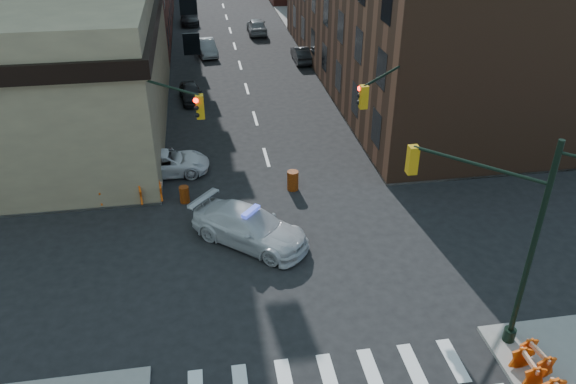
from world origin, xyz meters
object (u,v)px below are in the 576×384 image
object	(u,v)px
barrel_bank	(184,194)
parked_car_wfar	(207,47)
pedestrian_b	(44,182)
barrel_road	(293,180)
barricade_se_a	(527,368)
barricade_nw_a	(150,192)
parked_car_enear	(302,54)
pickup	(166,163)
police_car	(250,227)
pedestrian_a	(71,183)
parked_car_wnear	(191,93)

from	to	relation	value
barrel_bank	parked_car_wfar	bearing A→B (deg)	85.43
pedestrian_b	barrel_road	size ratio (longest dim) A/B	1.45
pedestrian_b	barricade_se_a	distance (m)	23.88
barricade_nw_a	parked_car_enear	bearing A→B (deg)	51.07
pedestrian_b	barricade_nw_a	bearing A→B (deg)	-4.65
parked_car_wfar	barricade_nw_a	distance (m)	26.06
pickup	police_car	bearing A→B (deg)	-151.29
parked_car_wfar	pedestrian_a	bearing A→B (deg)	-114.85
pedestrian_b	barricade_nw_a	distance (m)	5.61
barrel_bank	barricade_se_a	xyz separation A→B (m)	(11.30, -13.60, 0.14)
pickup	barricade_se_a	distance (m)	20.92
pedestrian_b	barricade_nw_a	xyz separation A→B (m)	(5.41, -1.46, -0.28)
police_car	barrel_road	distance (m)	5.27
barricade_se_a	pedestrian_a	bearing A→B (deg)	50.33
barricade_se_a	barricade_nw_a	bearing A→B (deg)	44.34
police_car	barrel_road	size ratio (longest dim) A/B	5.29
pedestrian_a	pedestrian_b	xyz separation A→B (m)	(-1.51, 0.72, -0.22)
pickup	parked_car_wnear	world-z (taller)	pickup
police_car	barricade_nw_a	xyz separation A→B (m)	(-4.68, 4.23, -0.18)
parked_car_enear	pedestrian_a	bearing A→B (deg)	53.83
parked_car_wnear	barricade_nw_a	world-z (taller)	parked_car_wnear
police_car	barrel_bank	distance (m)	5.08
pedestrian_b	barrel_bank	world-z (taller)	pedestrian_b
barrel_road	parked_car_wnear	bearing A→B (deg)	110.31
barricade_nw_a	pedestrian_b	bearing A→B (deg)	154.08
parked_car_wfar	barrel_road	size ratio (longest dim) A/B	3.96
parked_car_enear	parked_car_wnear	bearing A→B (deg)	39.64
barrel_road	pedestrian_a	bearing A→B (deg)	177.61
pedestrian_b	barrel_road	world-z (taller)	pedestrian_b
parked_car_enear	pedestrian_b	world-z (taller)	pedestrian_b
police_car	parked_car_wfar	bearing A→B (deg)	42.59
parked_car_wnear	parked_car_enear	size ratio (longest dim) A/B	0.91
pickup	parked_car_enear	distance (m)	22.31
pedestrian_b	barricade_se_a	size ratio (longest dim) A/B	1.36
parked_car_enear	barricade_se_a	distance (m)	36.17
police_car	parked_car_wnear	world-z (taller)	police_car
police_car	parked_car_wnear	bearing A→B (deg)	48.42
pedestrian_b	barrel_bank	size ratio (longest dim) A/B	1.75
barrel_bank	barricade_se_a	world-z (taller)	barricade_se_a
parked_car_wfar	pedestrian_b	bearing A→B (deg)	-118.51
pickup	barrel_bank	world-z (taller)	pickup
barricade_se_a	barricade_nw_a	distance (m)	18.91
police_car	barrel_bank	bearing A→B (deg)	76.88
barricade_nw_a	parked_car_wnear	bearing A→B (deg)	70.44
pickup	pedestrian_b	size ratio (longest dim) A/B	3.11
barrel_bank	police_car	bearing A→B (deg)	-53.99
pedestrian_b	barricade_nw_a	size ratio (longest dim) A/B	1.17
police_car	parked_car_enear	distance (m)	27.64
barricade_se_a	police_car	bearing A→B (deg)	42.11
parked_car_wnear	pickup	bearing A→B (deg)	-104.44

